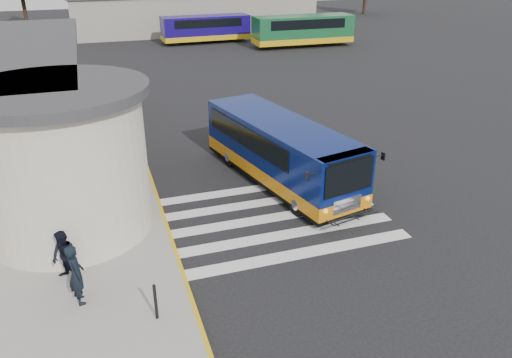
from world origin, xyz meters
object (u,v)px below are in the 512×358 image
object	(u,v)px
pedestrian_b	(64,257)
far_bus_b	(303,29)
pedestrian_a	(76,274)
transit_bus	(280,153)
far_bus_a	(206,28)
bollard	(156,302)

from	to	relation	value
pedestrian_b	far_bus_b	distance (m)	38.33
pedestrian_b	pedestrian_a	bearing A→B (deg)	-20.46
transit_bus	pedestrian_b	xyz separation A→B (m)	(-8.11, -4.52, -0.28)
pedestrian_b	far_bus_a	xyz separation A→B (m)	(12.69, 37.01, 0.52)
bollard	far_bus_b	distance (m)	39.30
far_bus_b	pedestrian_a	bearing A→B (deg)	148.75
transit_bus	pedestrian_b	size ratio (longest dim) A/B	5.96
pedestrian_b	far_bus_b	world-z (taller)	far_bus_b
bollard	far_bus_b	size ratio (longest dim) A/B	0.11
bollard	far_bus_a	distance (m)	40.80
pedestrian_b	bollard	distance (m)	3.22
far_bus_a	far_bus_b	xyz separation A→B (m)	(8.26, -4.91, 0.15)
pedestrian_b	bollard	xyz separation A→B (m)	(2.14, -2.40, -0.26)
transit_bus	far_bus_b	distance (m)	30.41
pedestrian_b	far_bus_b	xyz separation A→B (m)	(20.95, 32.09, 0.67)
bollard	far_bus_b	world-z (taller)	far_bus_b
far_bus_a	far_bus_b	world-z (taller)	far_bus_b
bollard	transit_bus	bearing A→B (deg)	49.23
transit_bus	pedestrian_b	bearing A→B (deg)	-163.07
transit_bus	pedestrian_a	xyz separation A→B (m)	(-7.79, -5.62, -0.20)
pedestrian_b	far_bus_a	size ratio (longest dim) A/B	0.18
pedestrian_a	far_bus_a	size ratio (longest dim) A/B	0.20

